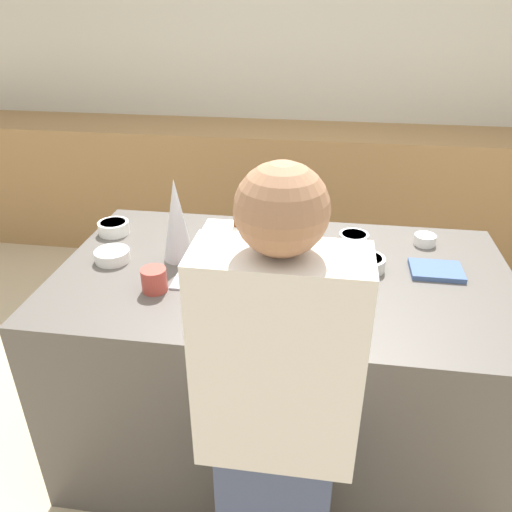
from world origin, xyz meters
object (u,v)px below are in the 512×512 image
Objects in this scene: decorative_tree at (177,220)px; candy_bowl_front_corner at (303,223)px; baking_tray at (226,273)px; person at (276,431)px; candy_bowl_far_left at (112,255)px; candy_bowl_near_tray_right at (425,239)px; gingerbread_house at (226,249)px; candy_bowl_far_right at (114,227)px; cookbook at (436,270)px; candy_bowl_behind_tray at (354,238)px; mug at (154,280)px; candy_bowl_near_tray_left at (367,263)px.

decorative_tree is 0.61m from candy_bowl_front_corner.
baking_tray is at bearing -24.81° from decorative_tree.
candy_bowl_front_corner is 1.12m from person.
baking_tray is 3.08× the size of candy_bowl_front_corner.
candy_bowl_near_tray_right is at bearing 14.78° from candy_bowl_far_left.
decorative_tree is at bearing 155.27° from gingerbread_house.
candy_bowl_far_right is (-0.09, 0.24, 0.01)m from candy_bowl_far_left.
cookbook is 0.13× the size of person.
baking_tray is 1.88× the size of cookbook.
gingerbread_house reaches higher than cookbook.
candy_bowl_behind_tray is 1.06m from candy_bowl_far_right.
gingerbread_house is at bearing -154.78° from candy_bowl_near_tray_right.
candy_bowl_far_left is 0.31m from mug.
person is at bearing -102.51° from candy_bowl_behind_tray.
mug is at bearing -146.98° from baking_tray.
candy_bowl_behind_tray is 0.25m from candy_bowl_front_corner.
candy_bowl_near_tray_left is (1.10, -0.17, -0.00)m from candy_bowl_far_right.
candy_bowl_far_right is at bearing -176.30° from candy_bowl_near_tray_right.
candy_bowl_far_left reaches higher than candy_bowl_front_corner.
decorative_tree is at bearing -178.37° from cookbook.
gingerbread_house reaches higher than candy_bowl_behind_tray.
baking_tray is at bearing -154.77° from candy_bowl_near_tray_right.
candy_bowl_front_corner reaches higher than cookbook.
candy_bowl_front_corner is at bearing 148.26° from cookbook.
cookbook is (0.53, -0.33, -0.01)m from candy_bowl_front_corner.
decorative_tree reaches higher than baking_tray.
candy_bowl_behind_tray is (0.49, 0.34, -0.08)m from gingerbread_house.
candy_bowl_near_tray_left is at bearing -52.03° from candy_bowl_front_corner.
candy_bowl_near_tray_right reaches higher than baking_tray.
candy_bowl_near_tray_left is (1.00, 0.07, 0.00)m from candy_bowl_far_left.
gingerbread_house is 1.26× the size of cookbook.
candy_bowl_far_left is (-0.26, -0.06, -0.14)m from decorative_tree.
candy_bowl_front_corner is (0.26, 0.46, -0.08)m from gingerbread_house.
gingerbread_house is 1.77× the size of candy_bowl_near_tray_left.
cookbook is (0.80, 0.13, 0.01)m from baking_tray.
candy_bowl_far_left is 0.99× the size of candy_bowl_near_tray_left.
candy_bowl_far_left reaches higher than candy_bowl_near_tray_right.
cookbook is (1.27, 0.09, -0.02)m from candy_bowl_far_left.
decorative_tree is at bearing 122.32° from person.
baking_tray is at bearing -4.68° from candy_bowl_far_left.
candy_bowl_front_corner is (-0.23, 0.11, 0.00)m from candy_bowl_behind_tray.
candy_bowl_far_right is at bearing 171.19° from candy_bowl_near_tray_left.
candy_bowl_behind_tray is 0.87m from mug.
candy_bowl_far_left is 1.27m from cookbook.
gingerbread_house is 1.79× the size of candy_bowl_far_left.
decorative_tree is 2.44× the size of candy_bowl_far_left.
candy_bowl_front_corner is at bearing 170.61° from candy_bowl_near_tray_right.
person is (0.83, -0.94, -0.12)m from candy_bowl_far_right.
candy_bowl_far_right is 0.96× the size of candy_bowl_near_tray_left.
candy_bowl_behind_tray reaches higher than cookbook.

